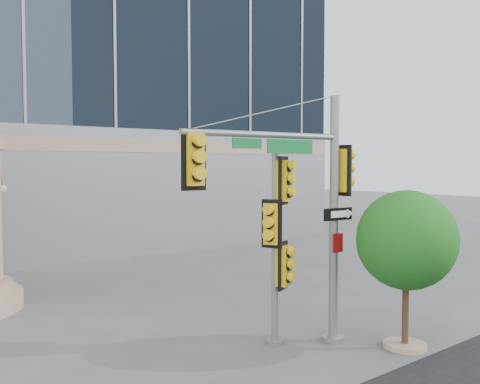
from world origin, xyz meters
TOP-DOWN VIEW (x-y plane):
  - ground at (0.00, 0.00)m, footprint 120.00×120.00m
  - main_signal_pole at (-0.13, 0.14)m, footprint 4.64×0.79m
  - secondary_signal_pole at (-0.33, 0.66)m, footprint 0.87×0.63m
  - street_tree at (1.97, -1.32)m, footprint 2.41×2.35m

SIDE VIEW (x-z plane):
  - ground at x=0.00m, z-range 0.00..0.00m
  - street_tree at x=1.97m, z-range 0.59..4.35m
  - secondary_signal_pole at x=-0.33m, z-range 0.40..5.02m
  - main_signal_pole at x=-0.13m, z-range 0.72..6.72m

